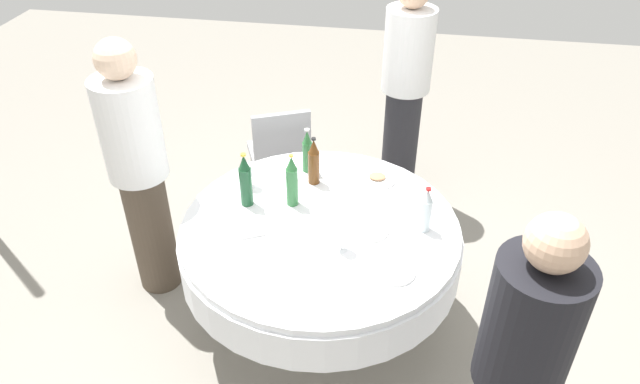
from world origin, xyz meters
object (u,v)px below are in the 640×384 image
at_px(dining_table, 320,245).
at_px(bottle_clear_near, 426,211).
at_px(wine_glass_south, 249,170).
at_px(person_front, 139,170).
at_px(plate_mid, 377,178).
at_px(person_near, 516,373).
at_px(plate_far, 370,229).
at_px(person_outer, 405,91).
at_px(chair_rear, 280,151).
at_px(bottle_brown_south, 314,162).
at_px(wine_glass_east, 342,232).
at_px(bottle_dark_green_outer, 246,181).
at_px(bottle_green_front, 292,181).
at_px(bottle_green_east, 307,152).
at_px(plate_right, 394,271).

height_order(dining_table, bottle_clear_near, bottle_clear_near).
relative_size(wine_glass_south, person_front, 0.09).
height_order(plate_mid, person_near, person_near).
bearing_deg(plate_far, person_outer, 85.97).
bearing_deg(chair_rear, bottle_brown_south, -85.07).
relative_size(wine_glass_east, plate_mid, 0.73).
xyz_separation_m(plate_mid, person_near, (0.66, -1.36, 0.08)).
bearing_deg(bottle_dark_green_outer, person_outer, 58.09).
xyz_separation_m(dining_table, wine_glass_east, (0.14, -0.19, 0.26)).
bearing_deg(plate_far, dining_table, 177.75).
bearing_deg(wine_glass_east, bottle_dark_green_outer, 152.40).
relative_size(bottle_clear_near, person_near, 0.17).
bearing_deg(dining_table, bottle_green_front, 139.24).
bearing_deg(bottle_clear_near, plate_mid, 124.03).
xyz_separation_m(bottle_green_east, chair_rear, (-0.30, 0.54, -0.35)).
height_order(wine_glass_south, plate_mid, wine_glass_south).
height_order(bottle_clear_near, bottle_brown_south, bottle_brown_south).
height_order(bottle_brown_south, person_outer, person_outer).
relative_size(bottle_clear_near, bottle_green_front, 0.83).
height_order(bottle_green_front, plate_far, bottle_green_front).
bearing_deg(chair_rear, plate_far, -79.20).
bearing_deg(bottle_green_east, bottle_brown_south, -62.75).
relative_size(bottle_brown_south, bottle_green_east, 1.05).
xyz_separation_m(plate_mid, chair_rear, (-0.73, 0.57, -0.23)).
relative_size(plate_right, person_outer, 0.13).
distance_m(bottle_brown_south, plate_right, 0.88).
relative_size(bottle_clear_near, plate_mid, 1.23).
xyz_separation_m(dining_table, plate_mid, (0.26, 0.47, 0.16)).
bearing_deg(chair_rear, wine_glass_east, -87.81).
distance_m(bottle_green_front, bottle_dark_green_outer, 0.25).
relative_size(wine_glass_south, chair_rear, 0.18).
distance_m(bottle_green_front, wine_glass_south, 0.31).
xyz_separation_m(bottle_brown_south, bottle_green_east, (-0.06, 0.12, -0.01)).
distance_m(wine_glass_east, plate_right, 0.32).
bearing_deg(bottle_dark_green_outer, person_front, 175.85).
xyz_separation_m(bottle_green_front, plate_far, (0.45, -0.17, -0.14)).
relative_size(person_front, chair_rear, 1.89).
distance_m(plate_mid, person_near, 1.51).
bearing_deg(bottle_green_east, bottle_green_front, -93.15).
distance_m(dining_table, wine_glass_south, 0.60).
distance_m(plate_far, person_front, 1.36).
bearing_deg(bottle_green_front, plate_far, -20.42).
relative_size(bottle_clear_near, chair_rear, 0.31).
bearing_deg(bottle_clear_near, bottle_brown_south, 152.69).
xyz_separation_m(bottle_clear_near, bottle_dark_green_outer, (-0.98, 0.06, 0.03)).
distance_m(bottle_clear_near, chair_rear, 1.46).
distance_m(bottle_dark_green_outer, wine_glass_south, 0.18).
bearing_deg(wine_glass_south, dining_table, -31.29).
xyz_separation_m(wine_glass_south, plate_far, (0.73, -0.29, -0.10)).
xyz_separation_m(bottle_dark_green_outer, bottle_brown_south, (0.33, 0.27, -0.01)).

